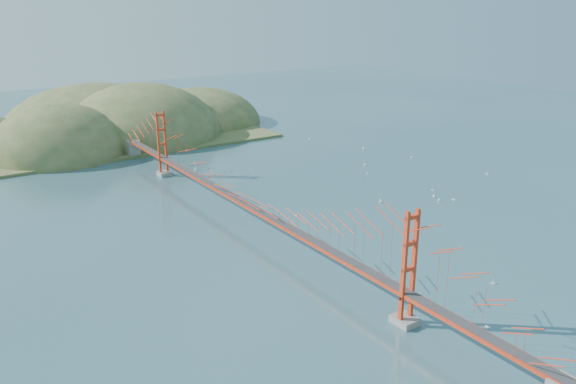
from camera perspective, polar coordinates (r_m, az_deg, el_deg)
ground at (r=78.11m, az=-4.08°, el=-3.55°), size 320.00×320.00×0.00m
bridge at (r=75.92m, az=-4.27°, el=1.40°), size 2.20×94.40×12.00m
far_headlands at (r=139.92m, az=-17.62°, el=5.55°), size 84.00×58.00×25.00m
sailboat_13 at (r=91.04m, az=15.06°, el=-0.82°), size 0.53×0.47×0.60m
sailboat_7 at (r=108.49m, az=7.80°, el=2.75°), size 0.51×0.45×0.58m
sailboat_5 at (r=108.24m, az=19.58°, el=1.80°), size 0.65×0.65×0.72m
sailboat_10 at (r=58.20m, az=19.64°, el=-12.71°), size 0.51×0.52×0.59m
sailboat_17 at (r=115.42m, az=12.41°, el=3.44°), size 0.52×0.44×0.59m
sailboat_1 at (r=92.24m, az=16.48°, el=-0.69°), size 0.60×0.61×0.69m
sailboat_14 at (r=93.01m, az=14.62°, el=-0.36°), size 0.67×0.67×0.74m
sailboat_4 at (r=102.83m, az=8.03°, el=1.86°), size 0.54×0.54×0.57m
sailboat_0 at (r=81.92m, az=0.81°, el=-2.33°), size 0.45×0.51×0.58m
sailboat_3 at (r=105.78m, az=-9.41°, el=2.27°), size 0.57×0.47×0.66m
sailboat_2 at (r=88.53m, az=9.35°, el=-0.96°), size 0.56×0.46×0.65m
sailboat_8 at (r=120.75m, az=7.67°, el=4.37°), size 0.57×0.50×0.65m
sailboat_15 at (r=129.07m, az=2.21°, el=5.44°), size 0.50×0.59×0.68m
sailboat_6 at (r=66.56m, az=20.10°, el=-8.67°), size 0.54×0.54×0.57m
sailboat_12 at (r=110.23m, az=-9.48°, el=2.92°), size 0.55×0.52×0.62m
sailboat_extra_0 at (r=96.08m, az=14.50°, el=0.25°), size 0.65×0.65×0.69m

